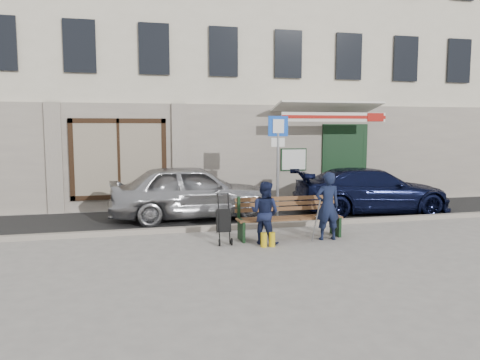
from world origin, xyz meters
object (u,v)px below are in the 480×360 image
object	(u,v)px
man	(327,206)
stroller	(224,222)
car_navy	(372,190)
car_silver	(192,192)
parking_sign	(278,152)
woman	(265,213)
bench	(288,218)

from	to	relation	value
man	stroller	distance (m)	2.33
car_navy	car_silver	bearing A→B (deg)	91.94
car_navy	parking_sign	bearing A→B (deg)	109.76
woman	stroller	xyz separation A→B (m)	(-0.85, 0.23, -0.20)
car_silver	woman	distance (m)	3.28
car_silver	stroller	distance (m)	2.88
parking_sign	man	size ratio (longest dim) A/B	1.84
car_silver	car_navy	xyz separation A→B (m)	(5.21, -0.28, -0.10)
bench	car_navy	bearing A→B (deg)	35.01
man	bench	bearing A→B (deg)	-22.42
car_silver	parking_sign	bearing A→B (deg)	-119.69
woman	stroller	distance (m)	0.90
car_silver	bench	distance (m)	3.24
car_navy	man	xyz separation A→B (m)	(-2.64, -2.78, 0.10)
car_navy	parking_sign	world-z (taller)	parking_sign
car_silver	stroller	xyz separation A→B (m)	(0.27, -2.86, -0.28)
parking_sign	woman	xyz separation A→B (m)	(-0.94, -1.97, -1.19)
car_navy	woman	bearing A→B (deg)	129.45
man	car_silver	bearing A→B (deg)	-47.39
car_silver	woman	size ratio (longest dim) A/B	3.30
car_silver	man	world-z (taller)	car_silver
parking_sign	man	world-z (taller)	parking_sign
bench	woman	distance (m)	0.79
parking_sign	man	bearing A→B (deg)	-71.75
man	woman	bearing A→B (deg)	3.44
bench	stroller	xyz separation A→B (m)	(-1.50, -0.17, 0.01)
car_silver	bench	xyz separation A→B (m)	(1.77, -2.69, -0.30)
bench	woman	bearing A→B (deg)	-149.03
parking_sign	man	distance (m)	2.30
car_navy	bench	size ratio (longest dim) A/B	1.89
car_silver	bench	size ratio (longest dim) A/B	1.85
man	woman	distance (m)	1.45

